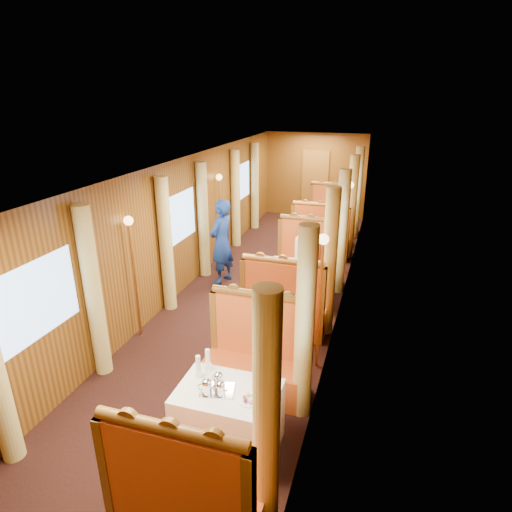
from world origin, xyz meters
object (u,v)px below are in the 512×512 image
at_px(banquette_mid_fwd, 284,309).
at_px(banquette_mid_aft, 308,263).
at_px(banquette_near_fwd, 186,497).
at_px(teapot_right, 220,390).
at_px(table_mid, 297,285).
at_px(rose_vase_far, 327,208).
at_px(table_near, 228,419).
at_px(rose_vase_mid, 300,256).
at_px(teapot_left, 207,389).
at_px(passenger, 306,253).
at_px(teapot_back, 218,381).
at_px(table_far, 326,229).
at_px(fruit_plate, 250,399).
at_px(banquette_far_aft, 332,217).
at_px(banquette_near_aft, 257,361).
at_px(steward, 222,242).
at_px(tea_tray, 217,390).
at_px(banquette_far_fwd, 320,240).

xyz_separation_m(banquette_mid_fwd, banquette_mid_aft, (0.00, 2.03, 0.00)).
distance_m(banquette_near_fwd, teapot_right, 1.00).
distance_m(table_mid, teapot_right, 3.63).
height_order(banquette_mid_aft, rose_vase_far, banquette_mid_aft).
bearing_deg(table_near, rose_vase_mid, 89.53).
bearing_deg(teapot_left, banquette_mid_aft, 75.33).
bearing_deg(passenger, banquette_mid_fwd, -90.00).
height_order(teapot_right, teapot_back, teapot_back).
xyz_separation_m(table_far, rose_vase_mid, (0.03, -3.49, 0.55)).
relative_size(table_near, teapot_right, 6.49).
xyz_separation_m(teapot_left, fruit_plate, (0.44, 0.04, -0.05)).
bearing_deg(banquette_far_aft, table_far, -90.00).
relative_size(banquette_near_aft, rose_vase_mid, 3.72).
xyz_separation_m(teapot_right, rose_vase_mid, (0.07, 3.61, 0.11)).
relative_size(table_far, passenger, 1.38).
distance_m(banquette_mid_aft, teapot_left, 4.66).
height_order(fruit_plate, steward, steward).
bearing_deg(tea_tray, rose_vase_far, 89.28).
height_order(table_near, teapot_right, teapot_right).
height_order(banquette_near_aft, steward, steward).
bearing_deg(tea_tray, banquette_near_fwd, -84.13).
height_order(banquette_mid_fwd, steward, steward).
height_order(table_mid, teapot_back, teapot_back).
distance_m(teapot_left, teapot_back, 0.17).
height_order(banquette_near_fwd, teapot_right, banquette_near_fwd).
bearing_deg(table_near, banquette_far_fwd, 90.00).
bearing_deg(table_far, fruit_plate, -87.85).
relative_size(banquette_near_fwd, teapot_left, 7.57).
distance_m(banquette_far_fwd, teapot_left, 6.13).
relative_size(banquette_far_aft, teapot_right, 8.29).
distance_m(banquette_mid_fwd, table_far, 4.51).
bearing_deg(passenger, rose_vase_far, 90.23).
height_order(banquette_mid_fwd, passenger, banquette_mid_fwd).
xyz_separation_m(table_near, fruit_plate, (0.27, -0.09, 0.39)).
bearing_deg(steward, banquette_near_fwd, 33.46).
distance_m(banquette_near_fwd, fruit_plate, 1.03).
xyz_separation_m(banquette_far_fwd, passenger, (-0.00, -1.76, 0.32)).
bearing_deg(banquette_far_fwd, table_near, -90.00).
xyz_separation_m(banquette_mid_aft, steward, (-1.65, -0.47, 0.43)).
xyz_separation_m(table_near, banquette_mid_fwd, (0.00, 2.49, 0.05)).
xyz_separation_m(steward, passenger, (1.65, 0.18, -0.11)).
distance_m(table_mid, banquette_mid_fwd, 1.02).
bearing_deg(rose_vase_far, tea_tray, -90.72).
bearing_deg(banquette_near_fwd, tea_tray, 95.87).
bearing_deg(banquette_far_aft, banquette_near_aft, -90.00).
bearing_deg(table_near, banquette_near_fwd, -90.00).
height_order(banquette_far_aft, teapot_back, banquette_far_aft).
distance_m(table_near, banquette_far_fwd, 5.99).
relative_size(table_far, teapot_back, 6.43).
distance_m(banquette_near_fwd, rose_vase_far, 8.05).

